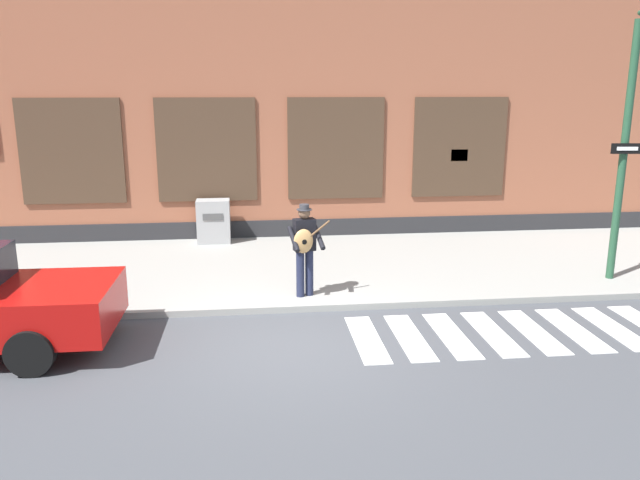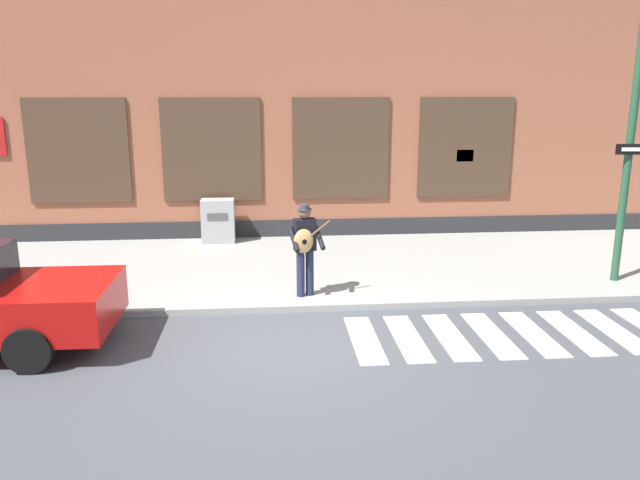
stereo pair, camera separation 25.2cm
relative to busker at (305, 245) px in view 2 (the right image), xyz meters
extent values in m
plane|color=#424449|center=(-0.38, -1.97, -1.09)|extent=(160.00, 160.00, 0.00)
cube|color=gray|center=(-0.38, 2.12, -1.03)|extent=(28.00, 5.33, 0.12)
cube|color=#99563D|center=(-0.38, 6.78, 3.14)|extent=(28.00, 4.00, 8.45)
cube|color=#28282B|center=(-0.38, 4.76, -0.81)|extent=(28.00, 0.04, 0.55)
cube|color=#473323|center=(-5.19, 4.75, 1.26)|extent=(2.42, 0.06, 2.52)
cube|color=black|center=(-5.19, 4.74, 1.26)|extent=(2.30, 0.03, 2.40)
cube|color=#473323|center=(-1.98, 4.75, 1.26)|extent=(2.42, 0.06, 2.52)
cube|color=black|center=(-1.98, 4.74, 1.26)|extent=(2.30, 0.03, 2.40)
cube|color=#473323|center=(1.22, 4.75, 1.26)|extent=(2.42, 0.06, 2.52)
cube|color=black|center=(1.22, 4.74, 1.26)|extent=(2.30, 0.03, 2.40)
cube|color=#473323|center=(4.43, 4.75, 1.26)|extent=(2.42, 0.06, 2.52)
cube|color=black|center=(4.43, 4.74, 1.26)|extent=(2.30, 0.03, 2.40)
cube|color=yellow|center=(4.43, 4.73, 1.06)|extent=(0.44, 0.02, 0.30)
cube|color=silver|center=(0.81, -1.85, -1.08)|extent=(0.42, 1.90, 0.01)
cube|color=silver|center=(1.49, -1.85, -1.08)|extent=(0.42, 1.90, 0.01)
cube|color=silver|center=(2.18, -1.85, -1.08)|extent=(0.42, 1.90, 0.01)
cube|color=silver|center=(2.86, -1.85, -1.08)|extent=(0.42, 1.90, 0.01)
cube|color=silver|center=(3.54, -1.85, -1.08)|extent=(0.42, 1.90, 0.01)
cube|color=silver|center=(4.22, -1.85, -1.08)|extent=(0.42, 1.90, 0.01)
cube|color=silver|center=(4.91, -1.85, -1.08)|extent=(0.42, 1.90, 0.01)
cube|color=silver|center=(-3.05, -1.12, -0.35)|extent=(0.06, 0.24, 0.12)
cube|color=silver|center=(-3.06, -2.26, -0.35)|extent=(0.06, 0.24, 0.12)
cylinder|color=black|center=(-3.97, -0.80, -0.76)|extent=(0.66, 0.25, 0.66)
cylinder|color=black|center=(-3.99, -2.55, -0.76)|extent=(0.66, 0.25, 0.66)
cylinder|color=#1E233D|center=(0.09, 0.06, -0.54)|extent=(0.15, 0.15, 0.86)
cylinder|color=#1E233D|center=(-0.08, 0.00, -0.54)|extent=(0.15, 0.15, 0.86)
cube|color=black|center=(0.00, 0.04, 0.18)|extent=(0.42, 0.30, 0.58)
sphere|color=brown|center=(0.00, 0.04, 0.58)|extent=(0.22, 0.22, 0.22)
cylinder|color=#333338|center=(0.00, 0.04, 0.64)|extent=(0.27, 0.28, 0.02)
cylinder|color=#333338|center=(0.00, 0.04, 0.69)|extent=(0.18, 0.18, 0.09)
cylinder|color=black|center=(0.26, 0.00, 0.14)|extent=(0.21, 0.52, 0.39)
cylinder|color=black|center=(-0.21, -0.12, 0.14)|extent=(0.21, 0.52, 0.39)
ellipsoid|color=tan|center=(-0.03, -0.16, 0.11)|extent=(0.38, 0.20, 0.44)
cylinder|color=black|center=(-0.02, -0.21, 0.11)|extent=(0.09, 0.03, 0.09)
cylinder|color=brown|center=(0.22, -0.11, 0.29)|extent=(0.47, 0.15, 0.34)
cylinder|color=#234C33|center=(6.20, 0.43, 1.50)|extent=(0.15, 0.15, 4.95)
cube|color=black|center=(6.19, 0.32, 1.63)|extent=(0.60, 0.09, 0.20)
cube|color=white|center=(6.19, 0.30, 1.63)|extent=(0.40, 0.05, 0.07)
cube|color=#9E9E9E|center=(-1.86, 4.33, -0.44)|extent=(0.80, 0.50, 1.07)
cube|color=#4C4C4C|center=(-1.86, 4.07, -0.28)|extent=(0.48, 0.02, 0.16)
camera|label=1|loc=(-0.95, -10.84, 2.75)|focal=35.00mm
camera|label=2|loc=(-0.70, -10.86, 2.75)|focal=35.00mm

